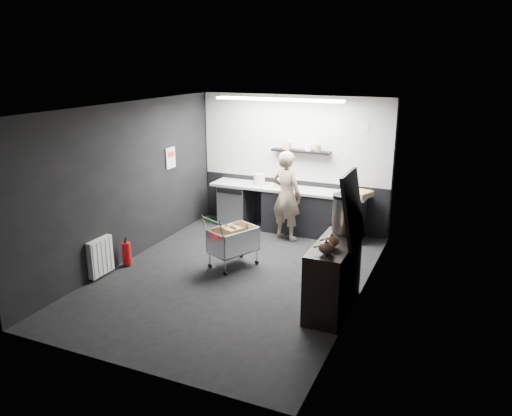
% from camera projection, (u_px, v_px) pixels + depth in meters
% --- Properties ---
extents(floor, '(5.50, 5.50, 0.00)m').
position_uv_depth(floor, '(235.00, 276.00, 8.08)').
color(floor, black).
rests_on(floor, ground).
extents(ceiling, '(5.50, 5.50, 0.00)m').
position_uv_depth(ceiling, '(233.00, 107.00, 7.31)').
color(ceiling, white).
rests_on(ceiling, wall_back).
extents(wall_back, '(5.50, 0.00, 5.50)m').
position_uv_depth(wall_back, '(293.00, 163.00, 10.11)').
color(wall_back, black).
rests_on(wall_back, floor).
extents(wall_front, '(5.50, 0.00, 5.50)m').
position_uv_depth(wall_front, '(120.00, 258.00, 5.28)').
color(wall_front, black).
rests_on(wall_front, floor).
extents(wall_left, '(0.00, 5.50, 5.50)m').
position_uv_depth(wall_left, '(128.00, 183.00, 8.46)').
color(wall_left, black).
rests_on(wall_left, floor).
extents(wall_right, '(0.00, 5.50, 5.50)m').
position_uv_depth(wall_right, '(363.00, 211.00, 6.93)').
color(wall_right, black).
rests_on(wall_right, floor).
extents(kitchen_wall_panel, '(3.95, 0.02, 1.70)m').
position_uv_depth(kitchen_wall_panel, '(293.00, 138.00, 9.95)').
color(kitchen_wall_panel, beige).
rests_on(kitchen_wall_panel, wall_back).
extents(dado_panel, '(3.95, 0.02, 1.00)m').
position_uv_depth(dado_panel, '(292.00, 203.00, 10.34)').
color(dado_panel, black).
rests_on(dado_panel, wall_back).
extents(floating_shelf, '(1.20, 0.22, 0.04)m').
position_uv_depth(floating_shelf, '(301.00, 151.00, 9.84)').
color(floating_shelf, black).
rests_on(floating_shelf, wall_back).
extents(wall_clock, '(0.20, 0.03, 0.20)m').
position_uv_depth(wall_clock, '(364.00, 127.00, 9.32)').
color(wall_clock, silver).
rests_on(wall_clock, wall_back).
extents(poster, '(0.02, 0.30, 0.40)m').
position_uv_depth(poster, '(171.00, 158.00, 9.54)').
color(poster, white).
rests_on(poster, wall_left).
extents(poster_red_band, '(0.02, 0.22, 0.10)m').
position_uv_depth(poster_red_band, '(171.00, 154.00, 9.51)').
color(poster_red_band, red).
rests_on(poster_red_band, poster).
extents(radiator, '(0.10, 0.50, 0.60)m').
position_uv_depth(radiator, '(100.00, 257.00, 7.94)').
color(radiator, silver).
rests_on(radiator, wall_left).
extents(ceiling_strip, '(2.40, 0.20, 0.04)m').
position_uv_depth(ceiling_strip, '(278.00, 100.00, 8.94)').
color(ceiling_strip, white).
rests_on(ceiling_strip, ceiling).
extents(prep_counter, '(3.20, 0.61, 0.90)m').
position_uv_depth(prep_counter, '(293.00, 210.00, 10.02)').
color(prep_counter, black).
rests_on(prep_counter, floor).
extents(person, '(0.72, 0.57, 1.74)m').
position_uv_depth(person, '(286.00, 196.00, 9.51)').
color(person, '#C1B199').
rests_on(person, floor).
extents(shopping_cart, '(0.82, 1.04, 0.92)m').
position_uv_depth(shopping_cart, '(233.00, 242.00, 8.33)').
color(shopping_cart, silver).
rests_on(shopping_cart, floor).
extents(sideboard, '(0.56, 1.31, 1.97)m').
position_uv_depth(sideboard, '(335.00, 267.00, 6.87)').
color(sideboard, black).
rests_on(sideboard, floor).
extents(fire_extinguisher, '(0.15, 0.15, 0.48)m').
position_uv_depth(fire_extinguisher, '(127.00, 253.00, 8.40)').
color(fire_extinguisher, '#B80C0D').
rests_on(fire_extinguisher, floor).
extents(cardboard_box, '(0.63, 0.56, 0.10)m').
position_uv_depth(cardboard_box, '(356.00, 193.00, 9.36)').
color(cardboard_box, '#A58358').
rests_on(cardboard_box, prep_counter).
extents(pink_tub, '(0.23, 0.23, 0.23)m').
position_uv_depth(pink_tub, '(259.00, 179.00, 10.15)').
color(pink_tub, silver).
rests_on(pink_tub, prep_counter).
extents(white_container, '(0.21, 0.17, 0.18)m').
position_uv_depth(white_container, '(280.00, 183.00, 9.93)').
color(white_container, silver).
rests_on(white_container, prep_counter).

